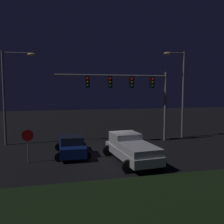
{
  "coord_description": "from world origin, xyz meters",
  "views": [
    {
      "loc": [
        -4.33,
        -17.89,
        4.86
      ],
      "look_at": [
        0.32,
        1.37,
        3.01
      ],
      "focal_mm": 38.6,
      "sensor_mm": 36.0,
      "label": 1
    }
  ],
  "objects_px": {
    "pickup_truck": "(131,147)",
    "street_lamp_left": "(11,86)",
    "street_lamp_right": "(180,85)",
    "car_sedan": "(72,145)",
    "traffic_signal_gantry": "(132,88)",
    "stop_sign": "(28,140)"
  },
  "relations": [
    {
      "from": "pickup_truck",
      "to": "street_lamp_left",
      "type": "height_order",
      "value": "street_lamp_left"
    },
    {
      "from": "street_lamp_right",
      "to": "pickup_truck",
      "type": "bearing_deg",
      "value": -137.37
    },
    {
      "from": "car_sedan",
      "to": "traffic_signal_gantry",
      "type": "xyz_separation_m",
      "value": [
        5.71,
        3.26,
        4.29
      ]
    },
    {
      "from": "pickup_truck",
      "to": "street_lamp_right",
      "type": "xyz_separation_m",
      "value": [
        7.27,
        6.69,
        4.34
      ]
    },
    {
      "from": "stop_sign",
      "to": "street_lamp_left",
      "type": "bearing_deg",
      "value": 107.63
    },
    {
      "from": "street_lamp_right",
      "to": "stop_sign",
      "type": "relative_size",
      "value": 3.85
    },
    {
      "from": "pickup_truck",
      "to": "car_sedan",
      "type": "bearing_deg",
      "value": 51.39
    },
    {
      "from": "pickup_truck",
      "to": "stop_sign",
      "type": "distance_m",
      "value": 6.87
    },
    {
      "from": "pickup_truck",
      "to": "stop_sign",
      "type": "relative_size",
      "value": 2.49
    },
    {
      "from": "street_lamp_right",
      "to": "stop_sign",
      "type": "height_order",
      "value": "street_lamp_right"
    },
    {
      "from": "car_sedan",
      "to": "street_lamp_right",
      "type": "distance_m",
      "value": 12.66
    },
    {
      "from": "street_lamp_left",
      "to": "stop_sign",
      "type": "xyz_separation_m",
      "value": [
        1.89,
        -5.93,
        -3.59
      ]
    },
    {
      "from": "traffic_signal_gantry",
      "to": "stop_sign",
      "type": "xyz_separation_m",
      "value": [
        -8.66,
        -4.43,
        -3.47
      ]
    },
    {
      "from": "traffic_signal_gantry",
      "to": "stop_sign",
      "type": "distance_m",
      "value": 10.33
    },
    {
      "from": "pickup_truck",
      "to": "traffic_signal_gantry",
      "type": "xyz_separation_m",
      "value": [
        1.95,
        5.76,
        4.03
      ]
    },
    {
      "from": "traffic_signal_gantry",
      "to": "street_lamp_right",
      "type": "relative_size",
      "value": 1.2
    },
    {
      "from": "street_lamp_right",
      "to": "traffic_signal_gantry",
      "type": "bearing_deg",
      "value": -170.1
    },
    {
      "from": "car_sedan",
      "to": "street_lamp_right",
      "type": "xyz_separation_m",
      "value": [
        11.03,
        4.19,
        4.6
      ]
    },
    {
      "from": "traffic_signal_gantry",
      "to": "street_lamp_right",
      "type": "bearing_deg",
      "value": 9.9
    },
    {
      "from": "car_sedan",
      "to": "traffic_signal_gantry",
      "type": "bearing_deg",
      "value": -59.34
    },
    {
      "from": "street_lamp_left",
      "to": "street_lamp_right",
      "type": "bearing_deg",
      "value": -2.07
    },
    {
      "from": "pickup_truck",
      "to": "street_lamp_left",
      "type": "distance_m",
      "value": 12.0
    }
  ]
}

